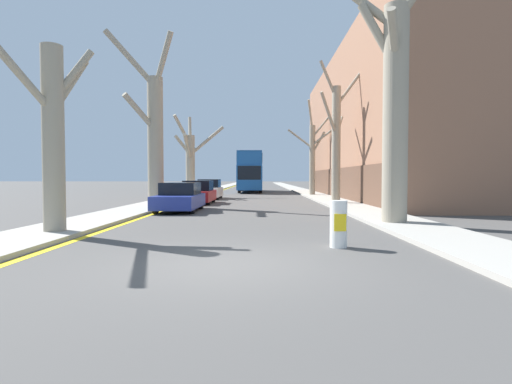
{
  "coord_description": "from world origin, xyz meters",
  "views": [
    {
      "loc": [
        0.63,
        -7.34,
        1.63
      ],
      "look_at": [
        0.2,
        31.37,
        0.2
      ],
      "focal_mm": 28.0,
      "sensor_mm": 36.0,
      "label": 1
    }
  ],
  "objects_px": {
    "double_decker_bus": "(251,170)",
    "parked_car_0": "(180,198)",
    "street_tree_left_2": "(191,159)",
    "traffic_bollard": "(338,224)",
    "street_tree_right_1": "(337,138)",
    "street_tree_left_1": "(154,133)",
    "parked_car_1": "(198,193)",
    "street_tree_right_0": "(395,98)",
    "parked_car_2": "(209,190)",
    "street_tree_left_0": "(52,131)",
    "street_tree_right_2": "(313,154)"
  },
  "relations": [
    {
      "from": "street_tree_right_1",
      "to": "parked_car_1",
      "type": "height_order",
      "value": "street_tree_right_1"
    },
    {
      "from": "street_tree_right_0",
      "to": "parked_car_2",
      "type": "distance_m",
      "value": 18.98
    },
    {
      "from": "street_tree_left_0",
      "to": "parked_car_0",
      "type": "height_order",
      "value": "street_tree_left_0"
    },
    {
      "from": "parked_car_0",
      "to": "parked_car_1",
      "type": "height_order",
      "value": "parked_car_1"
    },
    {
      "from": "street_tree_left_0",
      "to": "double_decker_bus",
      "type": "xyz_separation_m",
      "value": [
        4.74,
        33.29,
        -0.49
      ]
    },
    {
      "from": "street_tree_right_1",
      "to": "traffic_bollard",
      "type": "relative_size",
      "value": 8.21
    },
    {
      "from": "street_tree_left_2",
      "to": "parked_car_2",
      "type": "distance_m",
      "value": 4.09
    },
    {
      "from": "street_tree_left_1",
      "to": "street_tree_right_2",
      "type": "relative_size",
      "value": 1.15
    },
    {
      "from": "parked_car_1",
      "to": "street_tree_right_0",
      "type": "bearing_deg",
      "value": -52.95
    },
    {
      "from": "traffic_bollard",
      "to": "parked_car_0",
      "type": "bearing_deg",
      "value": 119.82
    },
    {
      "from": "double_decker_bus",
      "to": "traffic_bollard",
      "type": "relative_size",
      "value": 10.4
    },
    {
      "from": "traffic_bollard",
      "to": "parked_car_1",
      "type": "bearing_deg",
      "value": 110.19
    },
    {
      "from": "parked_car_0",
      "to": "traffic_bollard",
      "type": "xyz_separation_m",
      "value": [
        5.7,
        -9.94,
        -0.11
      ]
    },
    {
      "from": "double_decker_bus",
      "to": "street_tree_right_0",
      "type": "bearing_deg",
      "value": -79.68
    },
    {
      "from": "parked_car_2",
      "to": "traffic_bollard",
      "type": "xyz_separation_m",
      "value": [
        5.7,
        -20.99,
        -0.15
      ]
    },
    {
      "from": "double_decker_bus",
      "to": "parked_car_1",
      "type": "bearing_deg",
      "value": -98.11
    },
    {
      "from": "street_tree_right_2",
      "to": "street_tree_left_2",
      "type": "bearing_deg",
      "value": -168.47
    },
    {
      "from": "traffic_bollard",
      "to": "street_tree_right_1",
      "type": "bearing_deg",
      "value": 79.44
    },
    {
      "from": "street_tree_left_2",
      "to": "traffic_bollard",
      "type": "distance_m",
      "value": 25.0
    },
    {
      "from": "street_tree_left_1",
      "to": "street_tree_right_1",
      "type": "bearing_deg",
      "value": 9.4
    },
    {
      "from": "parked_car_0",
      "to": "parked_car_1",
      "type": "bearing_deg",
      "value": 90.0
    },
    {
      "from": "street_tree_left_2",
      "to": "street_tree_right_0",
      "type": "distance_m",
      "value": 21.92
    },
    {
      "from": "street_tree_left_1",
      "to": "parked_car_1",
      "type": "height_order",
      "value": "street_tree_left_1"
    },
    {
      "from": "street_tree_left_2",
      "to": "street_tree_right_0",
      "type": "relative_size",
      "value": 0.72
    },
    {
      "from": "street_tree_left_1",
      "to": "parked_car_0",
      "type": "bearing_deg",
      "value": -56.66
    },
    {
      "from": "street_tree_right_0",
      "to": "traffic_bollard",
      "type": "xyz_separation_m",
      "value": [
        -2.71,
        -4.36,
        -3.75
      ]
    },
    {
      "from": "street_tree_right_0",
      "to": "traffic_bollard",
      "type": "relative_size",
      "value": 8.63
    },
    {
      "from": "street_tree_left_2",
      "to": "double_decker_bus",
      "type": "height_order",
      "value": "street_tree_left_2"
    },
    {
      "from": "street_tree_left_0",
      "to": "street_tree_right_2",
      "type": "relative_size",
      "value": 0.71
    },
    {
      "from": "street_tree_left_1",
      "to": "traffic_bollard",
      "type": "distance_m",
      "value": 15.65
    },
    {
      "from": "street_tree_left_2",
      "to": "parked_car_1",
      "type": "height_order",
      "value": "street_tree_left_2"
    },
    {
      "from": "traffic_bollard",
      "to": "double_decker_bus",
      "type": "bearing_deg",
      "value": 94.71
    },
    {
      "from": "street_tree_right_1",
      "to": "street_tree_left_2",
      "type": "bearing_deg",
      "value": 139.5
    },
    {
      "from": "street_tree_right_0",
      "to": "double_decker_bus",
      "type": "bearing_deg",
      "value": 100.32
    },
    {
      "from": "double_decker_bus",
      "to": "traffic_bollard",
      "type": "distance_m",
      "value": 35.31
    },
    {
      "from": "double_decker_bus",
      "to": "traffic_bollard",
      "type": "height_order",
      "value": "double_decker_bus"
    },
    {
      "from": "street_tree_left_2",
      "to": "parked_car_0",
      "type": "height_order",
      "value": "street_tree_left_2"
    },
    {
      "from": "parked_car_1",
      "to": "traffic_bollard",
      "type": "xyz_separation_m",
      "value": [
        5.7,
        -15.49,
        -0.12
      ]
    },
    {
      "from": "street_tree_left_1",
      "to": "traffic_bollard",
      "type": "relative_size",
      "value": 8.72
    },
    {
      "from": "parked_car_2",
      "to": "street_tree_right_1",
      "type": "bearing_deg",
      "value": -35.98
    },
    {
      "from": "parked_car_1",
      "to": "street_tree_left_1",
      "type": "bearing_deg",
      "value": -131.02
    },
    {
      "from": "street_tree_left_2",
      "to": "parked_car_2",
      "type": "relative_size",
      "value": 1.66
    },
    {
      "from": "street_tree_right_2",
      "to": "parked_car_0",
      "type": "distance_m",
      "value": 18.26
    },
    {
      "from": "street_tree_right_1",
      "to": "traffic_bollard",
      "type": "bearing_deg",
      "value": -100.56
    },
    {
      "from": "street_tree_right_2",
      "to": "traffic_bollard",
      "type": "xyz_separation_m",
      "value": [
        -2.81,
        -25.8,
        -3.14
      ]
    },
    {
      "from": "street_tree_right_0",
      "to": "parked_car_2",
      "type": "height_order",
      "value": "street_tree_right_0"
    },
    {
      "from": "double_decker_bus",
      "to": "parked_car_0",
      "type": "bearing_deg",
      "value": -96.34
    },
    {
      "from": "parked_car_1",
      "to": "parked_car_2",
      "type": "height_order",
      "value": "parked_car_2"
    },
    {
      "from": "parked_car_0",
      "to": "traffic_bollard",
      "type": "height_order",
      "value": "parked_car_0"
    },
    {
      "from": "street_tree_right_2",
      "to": "traffic_bollard",
      "type": "relative_size",
      "value": 7.56
    }
  ]
}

